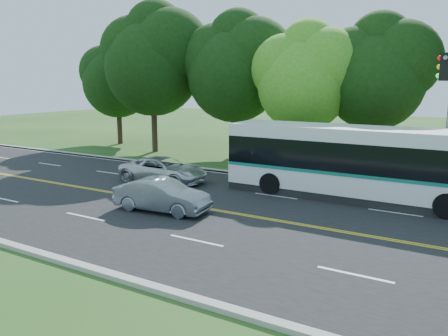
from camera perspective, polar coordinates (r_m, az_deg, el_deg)
The scene contains 11 objects.
ground at distance 18.20m, azimuth 3.84°, elevation -6.39°, with size 120.00×120.00×0.00m, color #1E4818.
road at distance 18.20m, azimuth 3.84°, elevation -6.36°, with size 60.00×14.00×0.02m, color black.
curb_north at distance 24.59m, azimuth 11.23°, elevation -1.73°, with size 60.00×0.30×0.15m, color #A7A397.
curb_south at distance 12.60m, azimuth -11.19°, elevation -14.54°, with size 60.00×0.30×0.15m, color #A7A397.
grass_verge at distance 26.32m, azimuth 12.54°, elevation -0.99°, with size 60.00×4.00×0.10m, color #1E4818.
lane_markings at distance 18.24m, azimuth 3.57°, elevation -6.28°, with size 57.60×13.82×0.00m.
tree_row at distance 30.54m, azimuth 5.44°, elevation 13.49°, with size 44.70×9.10×13.84m.
traffic_signal at distance 21.04m, azimuth 27.22°, elevation 7.74°, with size 0.42×6.10×7.00m.
transit_bus at distance 21.34m, azimuth 17.80°, elevation 0.44°, with size 13.03×2.94×3.41m.
sedan at distance 18.89m, azimuth -8.13°, elevation -3.58°, with size 1.46×4.20×1.38m, color slate.
suv at distance 24.34m, azimuth -7.91°, elevation -0.23°, with size 2.28×4.94×1.37m, color silver.
Camera 1 is at (7.61, -15.59, 5.51)m, focal length 35.00 mm.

